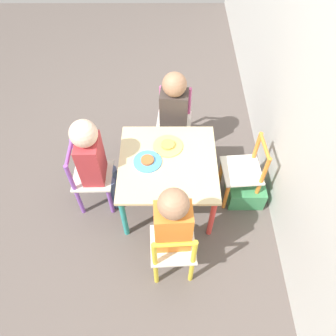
{
  "coord_description": "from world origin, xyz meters",
  "views": [
    {
      "loc": [
        1.31,
        -0.0,
        2.07
      ],
      "look_at": [
        0.0,
        0.0,
        0.37
      ],
      "focal_mm": 35.0,
      "sensor_mm": 36.0,
      "label": 1
    }
  ],
  "objects_px": {
    "chair_orange": "(244,172)",
    "child_front": "(94,158)",
    "chair_purple": "(90,178)",
    "chair_pink": "(174,122)",
    "kids_table": "(168,167)",
    "child_left": "(174,109)",
    "plate_front": "(148,161)",
    "child_right": "(173,224)",
    "chair_yellow": "(173,250)",
    "plate_left": "(168,146)",
    "storage_bin": "(245,191)"
  },
  "relations": [
    {
      "from": "chair_orange",
      "to": "plate_front",
      "type": "bearing_deg",
      "value": -90.83
    },
    {
      "from": "child_left",
      "to": "plate_left",
      "type": "xyz_separation_m",
      "value": [
        0.33,
        -0.04,
        -0.02
      ]
    },
    {
      "from": "chair_pink",
      "to": "child_right",
      "type": "relative_size",
      "value": 0.68
    },
    {
      "from": "child_front",
      "to": "child_right",
      "type": "distance_m",
      "value": 0.68
    },
    {
      "from": "kids_table",
      "to": "child_left",
      "type": "height_order",
      "value": "child_left"
    },
    {
      "from": "chair_purple",
      "to": "chair_orange",
      "type": "distance_m",
      "value": 1.06
    },
    {
      "from": "chair_yellow",
      "to": "chair_orange",
      "type": "relative_size",
      "value": 1.0
    },
    {
      "from": "chair_purple",
      "to": "plate_front",
      "type": "bearing_deg",
      "value": -89.69
    },
    {
      "from": "child_left",
      "to": "plate_front",
      "type": "height_order",
      "value": "child_left"
    },
    {
      "from": "child_front",
      "to": "plate_front",
      "type": "distance_m",
      "value": 0.34
    },
    {
      "from": "plate_front",
      "to": "plate_left",
      "type": "distance_m",
      "value": 0.18
    },
    {
      "from": "chair_yellow",
      "to": "plate_front",
      "type": "relative_size",
      "value": 2.95
    },
    {
      "from": "chair_yellow",
      "to": "child_left",
      "type": "xyz_separation_m",
      "value": [
        -0.99,
        0.01,
        0.19
      ]
    },
    {
      "from": "chair_yellow",
      "to": "plate_front",
      "type": "xyz_separation_m",
      "value": [
        -0.53,
        -0.16,
        0.17
      ]
    },
    {
      "from": "chair_purple",
      "to": "chair_pink",
      "type": "distance_m",
      "value": 0.79
    },
    {
      "from": "chair_orange",
      "to": "child_front",
      "type": "relative_size",
      "value": 0.69
    },
    {
      "from": "child_left",
      "to": "chair_yellow",
      "type": "bearing_deg",
      "value": -85.47
    },
    {
      "from": "storage_bin",
      "to": "chair_orange",
      "type": "bearing_deg",
      "value": -131.82
    },
    {
      "from": "kids_table",
      "to": "chair_yellow",
      "type": "distance_m",
      "value": 0.54
    },
    {
      "from": "storage_bin",
      "to": "child_left",
      "type": "bearing_deg",
      "value": -131.45
    },
    {
      "from": "chair_yellow",
      "to": "child_left",
      "type": "relative_size",
      "value": 0.72
    },
    {
      "from": "storage_bin",
      "to": "chair_pink",
      "type": "bearing_deg",
      "value": -135.32
    },
    {
      "from": "chair_orange",
      "to": "child_right",
      "type": "height_order",
      "value": "child_right"
    },
    {
      "from": "chair_pink",
      "to": "kids_table",
      "type": "bearing_deg",
      "value": -90.0
    },
    {
      "from": "chair_purple",
      "to": "plate_left",
      "type": "relative_size",
      "value": 2.74
    },
    {
      "from": "plate_front",
      "to": "chair_yellow",
      "type": "bearing_deg",
      "value": 16.92
    },
    {
      "from": "child_front",
      "to": "child_right",
      "type": "relative_size",
      "value": 0.99
    },
    {
      "from": "kids_table",
      "to": "chair_purple",
      "type": "bearing_deg",
      "value": -89.06
    },
    {
      "from": "plate_left",
      "to": "kids_table",
      "type": "bearing_deg",
      "value": -0.0
    },
    {
      "from": "chair_purple",
      "to": "chair_orange",
      "type": "bearing_deg",
      "value": -88.38
    },
    {
      "from": "chair_pink",
      "to": "plate_front",
      "type": "relative_size",
      "value": 2.95
    },
    {
      "from": "chair_yellow",
      "to": "storage_bin",
      "type": "xyz_separation_m",
      "value": [
        -0.53,
        0.53,
        -0.18
      ]
    },
    {
      "from": "plate_front",
      "to": "child_left",
      "type": "bearing_deg",
      "value": 159.49
    },
    {
      "from": "chair_pink",
      "to": "child_left",
      "type": "relative_size",
      "value": 0.72
    },
    {
      "from": "plate_left",
      "to": "child_left",
      "type": "bearing_deg",
      "value": 172.62
    },
    {
      "from": "chair_orange",
      "to": "plate_left",
      "type": "height_order",
      "value": "chair_orange"
    },
    {
      "from": "chair_pink",
      "to": "storage_bin",
      "type": "bearing_deg",
      "value": -40.0
    },
    {
      "from": "chair_yellow",
      "to": "child_front",
      "type": "relative_size",
      "value": 0.69
    },
    {
      "from": "chair_orange",
      "to": "plate_front",
      "type": "height_order",
      "value": "chair_orange"
    },
    {
      "from": "plate_front",
      "to": "plate_left",
      "type": "height_order",
      "value": "same"
    },
    {
      "from": "plate_front",
      "to": "child_right",
      "type": "bearing_deg",
      "value": 18.58
    },
    {
      "from": "child_right",
      "to": "plate_front",
      "type": "distance_m",
      "value": 0.49
    },
    {
      "from": "chair_yellow",
      "to": "storage_bin",
      "type": "distance_m",
      "value": 0.78
    },
    {
      "from": "chair_orange",
      "to": "storage_bin",
      "type": "height_order",
      "value": "chair_orange"
    },
    {
      "from": "child_front",
      "to": "plate_front",
      "type": "xyz_separation_m",
      "value": [
        -0.01,
        0.34,
        -0.04
      ]
    },
    {
      "from": "chair_purple",
      "to": "child_left",
      "type": "xyz_separation_m",
      "value": [
        -0.47,
        0.57,
        0.19
      ]
    },
    {
      "from": "chair_pink",
      "to": "plate_left",
      "type": "height_order",
      "value": "chair_pink"
    },
    {
      "from": "storage_bin",
      "to": "chair_purple",
      "type": "bearing_deg",
      "value": -89.22
    },
    {
      "from": "child_right",
      "to": "storage_bin",
      "type": "bearing_deg",
      "value": -141.8
    },
    {
      "from": "chair_pink",
      "to": "child_right",
      "type": "height_order",
      "value": "child_right"
    }
  ]
}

